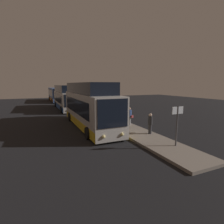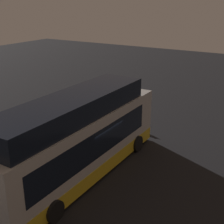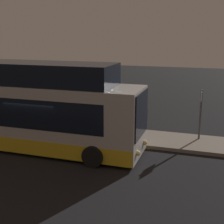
# 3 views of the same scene
# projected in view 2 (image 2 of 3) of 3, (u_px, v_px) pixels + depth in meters

# --- Properties ---
(ground) EXTENTS (80.00, 80.00, 0.00)m
(ground) POSITION_uv_depth(u_px,v_px,m) (91.00, 168.00, 16.24)
(ground) COLOR black
(platform) EXTENTS (20.00, 2.50, 0.17)m
(platform) POSITION_uv_depth(u_px,v_px,m) (49.00, 153.00, 17.61)
(platform) COLOR slate
(platform) RESTS_ON ground
(bus_lead) EXTENTS (11.09, 2.79, 4.18)m
(bus_lead) POSITION_uv_depth(u_px,v_px,m) (78.00, 141.00, 14.98)
(bus_lead) COLOR #B2ADA8
(bus_lead) RESTS_ON ground
(passenger_boarding) EXTENTS (0.38, 0.55, 1.72)m
(passenger_boarding) POSITION_uv_depth(u_px,v_px,m) (60.00, 134.00, 17.55)
(passenger_boarding) COLOR #6B604C
(passenger_boarding) RESTS_ON platform
(passenger_waiting) EXTENTS (0.62, 0.54, 1.63)m
(passenger_waiting) POSITION_uv_depth(u_px,v_px,m) (83.00, 113.00, 20.95)
(passenger_waiting) COLOR #2D2D33
(passenger_waiting) RESTS_ON platform
(passenger_with_bags) EXTENTS (0.68, 0.59, 1.66)m
(passenger_with_bags) POSITION_uv_depth(u_px,v_px,m) (46.00, 130.00, 18.24)
(passenger_with_bags) COLOR gray
(passenger_with_bags) RESTS_ON platform
(suitcase) EXTENTS (0.47, 0.26, 1.00)m
(suitcase) POSITION_uv_depth(u_px,v_px,m) (51.00, 146.00, 17.40)
(suitcase) COLOR #598C59
(suitcase) RESTS_ON platform
(sign_post) EXTENTS (0.10, 0.85, 2.55)m
(sign_post) POSITION_uv_depth(u_px,v_px,m) (108.00, 92.00, 22.95)
(sign_post) COLOR #4C4C51
(sign_post) RESTS_ON platform
(trash_bin) EXTENTS (0.44, 0.44, 0.65)m
(trash_bin) POSITION_uv_depth(u_px,v_px,m) (43.00, 159.00, 16.13)
(trash_bin) COLOR #2D4C33
(trash_bin) RESTS_ON platform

